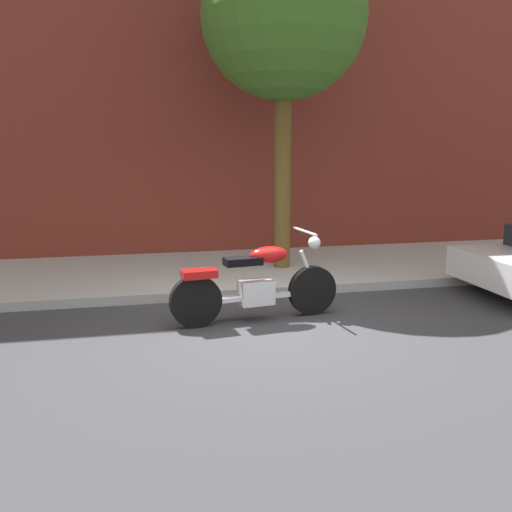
{
  "coord_description": "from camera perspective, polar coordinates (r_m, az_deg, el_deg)",
  "views": [
    {
      "loc": [
        -1.8,
        -6.93,
        2.34
      ],
      "look_at": [
        -0.19,
        0.34,
        0.86
      ],
      "focal_mm": 41.29,
      "sensor_mm": 36.0,
      "label": 1
    }
  ],
  "objects": [
    {
      "name": "sidewalk",
      "position": [
        10.38,
        -2.18,
        -1.44
      ],
      "size": [
        23.39,
        3.19,
        0.14
      ],
      "primitive_type": "cube",
      "color": "#AEAEAE",
      "rests_on": "ground"
    },
    {
      "name": "motorcycle",
      "position": [
        7.68,
        -0.03,
        -2.81
      ],
      "size": [
        2.29,
        0.7,
        1.17
      ],
      "color": "black",
      "rests_on": "ground"
    },
    {
      "name": "ground_plane",
      "position": [
        7.53,
        2.0,
        -6.9
      ],
      "size": [
        60.0,
        60.0,
        0.0
      ],
      "primitive_type": "plane",
      "color": "#38383D"
    },
    {
      "name": "street_tree",
      "position": [
        10.35,
        2.72,
        22.09
      ],
      "size": [
        2.74,
        2.74,
        5.7
      ],
      "color": "brown",
      "rests_on": "ground"
    },
    {
      "name": "building_facade",
      "position": [
        12.12,
        -4.01,
        20.92
      ],
      "size": [
        23.39,
        0.5,
        8.79
      ],
      "primitive_type": "cube",
      "color": "maroon",
      "rests_on": "ground"
    }
  ]
}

